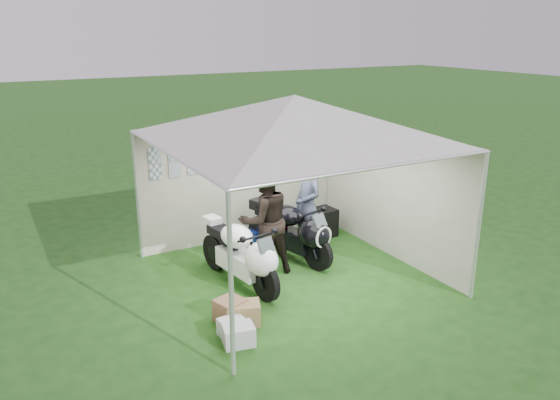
# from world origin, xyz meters

# --- Properties ---
(ground) EXTENTS (80.00, 80.00, 0.00)m
(ground) POSITION_xyz_m (0.00, 0.00, 0.00)
(ground) COLOR #1D4514
(ground) RESTS_ON ground
(canopy_tent) EXTENTS (5.66, 5.66, 3.00)m
(canopy_tent) POSITION_xyz_m (-0.00, 0.03, 2.58)
(canopy_tent) COLOR silver
(canopy_tent) RESTS_ON ground
(motorcycle_white) EXTENTS (0.64, 2.06, 1.02)m
(motorcycle_white) POSITION_xyz_m (-0.89, 0.06, 0.57)
(motorcycle_white) COLOR black
(motorcycle_white) RESTS_ON ground
(motorcycle_black) EXTENTS (0.79, 2.02, 1.01)m
(motorcycle_black) POSITION_xyz_m (0.33, 0.58, 0.56)
(motorcycle_black) COLOR black
(motorcycle_black) RESTS_ON ground
(paddock_stand) EXTENTS (0.47, 0.36, 0.32)m
(paddock_stand) POSITION_xyz_m (0.10, 1.48, 0.16)
(paddock_stand) COLOR blue
(paddock_stand) RESTS_ON ground
(person_dark_jacket) EXTENTS (0.93, 0.74, 1.88)m
(person_dark_jacket) POSITION_xyz_m (-0.35, 0.33, 0.94)
(person_dark_jacket) COLOR black
(person_dark_jacket) RESTS_ON ground
(person_blue_jacket) EXTENTS (0.49, 0.72, 1.89)m
(person_blue_jacket) POSITION_xyz_m (0.67, 0.63, 0.94)
(person_blue_jacket) COLOR #505672
(person_blue_jacket) RESTS_ON ground
(equipment_box) EXTENTS (0.59, 0.49, 0.55)m
(equipment_box) POSITION_xyz_m (1.41, 1.32, 0.28)
(equipment_box) COLOR black
(equipment_box) RESTS_ON ground
(crate_0) EXTENTS (0.46, 0.39, 0.27)m
(crate_0) POSITION_xyz_m (-1.67, -1.44, 0.13)
(crate_0) COLOR silver
(crate_0) RESTS_ON ground
(crate_1) EXTENTS (0.46, 0.46, 0.33)m
(crate_1) POSITION_xyz_m (-1.52, -0.84, 0.16)
(crate_1) COLOR brown
(crate_1) RESTS_ON ground
(crate_2) EXTENTS (0.36, 0.31, 0.25)m
(crate_2) POSITION_xyz_m (-1.66, -1.21, 0.12)
(crate_2) COLOR silver
(crate_2) RESTS_ON ground
(crate_3) EXTENTS (0.55, 0.48, 0.31)m
(crate_3) POSITION_xyz_m (-1.39, -0.99, 0.16)
(crate_3) COLOR olive
(crate_3) RESTS_ON ground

